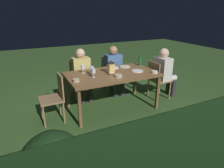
{
  "coord_description": "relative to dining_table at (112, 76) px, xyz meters",
  "views": [
    {
      "loc": [
        1.6,
        3.31,
        1.91
      ],
      "look_at": [
        0.0,
        0.0,
        0.53
      ],
      "focal_mm": 31.37,
      "sensor_mm": 36.0,
      "label": 1
    }
  ],
  "objects": [
    {
      "name": "ice_bucket",
      "position": [
        0.29,
        2.23,
        0.06
      ],
      "size": [
        0.26,
        0.26,
        0.34
      ],
      "color": "#B2B7BF",
      "rests_on": "side_table"
    },
    {
      "name": "green_bottle_on_table",
      "position": [
        -0.82,
        -0.25,
        0.16
      ],
      "size": [
        0.07,
        0.07,
        0.29
      ],
      "color": "#1E5B2D",
      "rests_on": "dining_table"
    },
    {
      "name": "person_in_blue",
      "position": [
        -0.4,
        -0.7,
        -0.07
      ],
      "size": [
        0.38,
        0.47,
        1.15
      ],
      "color": "#426699",
      "rests_on": "ground"
    },
    {
      "name": "chair_side_left_b",
      "position": [
        0.4,
        -0.89,
        -0.22
      ],
      "size": [
        0.42,
        0.4,
        0.87
      ],
      "color": "#9E7A51",
      "rests_on": "ground"
    },
    {
      "name": "side_table",
      "position": [
        0.29,
        2.23,
        -0.27
      ],
      "size": [
        0.51,
        0.51,
        0.66
      ],
      "color": "#9E7A51",
      "rests_on": "ground"
    },
    {
      "name": "dining_table",
      "position": [
        0.0,
        0.0,
        0.0
      ],
      "size": [
        1.77,
        1.0,
        0.76
      ],
      "color": "brown",
      "rests_on": "ground"
    },
    {
      "name": "lantern_centerpiece",
      "position": [
        0.04,
        0.03,
        0.2
      ],
      "size": [
        0.15,
        0.15,
        0.27
      ],
      "color": "black",
      "rests_on": "dining_table"
    },
    {
      "name": "ground_plane",
      "position": [
        0.0,
        0.0,
        -0.7
      ],
      "size": [
        16.0,
        16.0,
        0.0
      ],
      "primitive_type": "plane",
      "color": "#385B28"
    },
    {
      "name": "chair_head_far",
      "position": [
        1.13,
        0.0,
        -0.22
      ],
      "size": [
        0.4,
        0.42,
        0.87
      ],
      "color": "#9E7A51",
      "rests_on": "ground"
    },
    {
      "name": "wine_glass_a",
      "position": [
        0.39,
        -0.08,
        0.17
      ],
      "size": [
        0.08,
        0.08,
        0.17
      ],
      "color": "silver",
      "rests_on": "dining_table"
    },
    {
      "name": "person_in_cream",
      "position": [
        -1.33,
        0.0,
        -0.07
      ],
      "size": [
        0.48,
        0.38,
        1.15
      ],
      "color": "white",
      "rests_on": "ground"
    },
    {
      "name": "bowl_bread",
      "position": [
        -0.76,
        0.35,
        0.08
      ],
      "size": [
        0.12,
        0.12,
        0.04
      ],
      "color": "silver",
      "rests_on": "dining_table"
    },
    {
      "name": "wine_glass_b",
      "position": [
        0.51,
        -0.25,
        0.17
      ],
      "size": [
        0.08,
        0.08,
        0.17
      ],
      "color": "silver",
      "rests_on": "dining_table"
    },
    {
      "name": "plate_b",
      "position": [
        -0.17,
        -0.32,
        0.06
      ],
      "size": [
        0.25,
        0.25,
        0.01
      ],
      "primitive_type": "cylinder",
      "color": "white",
      "rests_on": "dining_table"
    },
    {
      "name": "potted_plant_by_hedge",
      "position": [
        1.46,
        1.73,
        -0.2
      ],
      "size": [
        0.62,
        0.62,
        0.86
      ],
      "color": "brown",
      "rests_on": "ground"
    },
    {
      "name": "bowl_salad",
      "position": [
        -0.0,
        0.28,
        0.08
      ],
      "size": [
        0.14,
        0.14,
        0.05
      ],
      "color": "#BCAD8E",
      "rests_on": "dining_table"
    },
    {
      "name": "wine_glass_c",
      "position": [
        0.41,
        0.08,
        0.17
      ],
      "size": [
        0.08,
        0.08,
        0.17
      ],
      "color": "silver",
      "rests_on": "dining_table"
    },
    {
      "name": "chair_head_near",
      "position": [
        -1.13,
        0.0,
        -0.22
      ],
      "size": [
        0.4,
        0.42,
        0.87
      ],
      "color": "#9E7A51",
      "rests_on": "ground"
    },
    {
      "name": "bowl_olives",
      "position": [
        0.77,
        0.17,
        0.08
      ],
      "size": [
        0.12,
        0.12,
        0.05
      ],
      "color": "#BCAD8E",
      "rests_on": "dining_table"
    },
    {
      "name": "chair_side_left_a",
      "position": [
        -0.4,
        -0.89,
        -0.22
      ],
      "size": [
        0.42,
        0.4,
        0.87
      ],
      "color": "#9E7A51",
      "rests_on": "ground"
    },
    {
      "name": "plate_c",
      "position": [
        -0.52,
        0.11,
        0.06
      ],
      "size": [
        0.23,
        0.23,
        0.01
      ],
      "primitive_type": "cylinder",
      "color": "white",
      "rests_on": "dining_table"
    },
    {
      "name": "person_in_mustard",
      "position": [
        0.4,
        -0.7,
        -0.07
      ],
      "size": [
        0.38,
        0.47,
        1.15
      ],
      "color": "tan",
      "rests_on": "ground"
    },
    {
      "name": "plate_a",
      "position": [
        -0.45,
        -0.28,
        0.06
      ],
      "size": [
        0.22,
        0.22,
        0.01
      ],
      "primitive_type": "cylinder",
      "color": "silver",
      "rests_on": "dining_table"
    }
  ]
}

